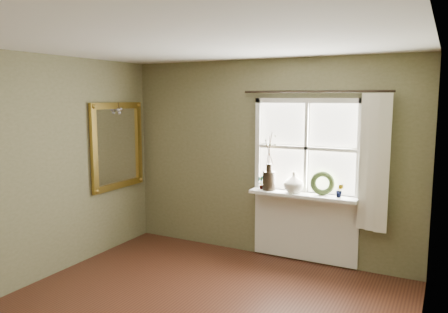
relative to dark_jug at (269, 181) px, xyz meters
name	(u,v)px	position (x,y,z in m)	size (l,w,h in m)	color
ceiling	(166,38)	(-0.10, -2.12, 1.56)	(4.50, 4.50, 0.00)	silver
wall_back	(267,159)	(-0.10, 0.18, 0.26)	(4.00, 0.10, 2.60)	#6A6745
wall_left	(11,173)	(-2.15, -2.12, 0.26)	(0.10, 4.50, 2.60)	#6A6745
wall_right	(429,223)	(1.95, -2.12, 0.26)	(0.10, 4.50, 2.60)	#6A6745
window_frame	(306,148)	(0.45, 0.11, 0.44)	(1.36, 0.06, 1.24)	white
window_sill	(303,195)	(0.45, 0.00, -0.14)	(1.36, 0.26, 0.04)	white
window_apron	(304,227)	(0.45, 0.11, -0.58)	(1.36, 0.04, 0.88)	white
dark_jug	(269,181)	(0.00, 0.00, 0.00)	(0.16, 0.16, 0.24)	black
cream_vase	(294,182)	(0.33, 0.00, 0.01)	(0.25, 0.25, 0.26)	silver
wreath	(322,186)	(0.69, 0.04, -0.01)	(0.30, 0.30, 0.07)	#2F3F1C
potted_plant_left	(261,183)	(-0.11, 0.00, -0.03)	(0.09, 0.06, 0.17)	#2F3F1C
potted_plant_right	(340,190)	(0.91, 0.00, -0.04)	(0.09, 0.07, 0.17)	#2F3F1C
curtain	(375,163)	(1.29, 0.01, 0.32)	(0.36, 0.12, 1.59)	beige
curtain_rod	(314,91)	(0.55, 0.05, 1.14)	(0.03, 0.03, 1.84)	black
gilt_mirror	(118,146)	(-2.06, -0.51, 0.40)	(0.10, 1.01, 1.20)	white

